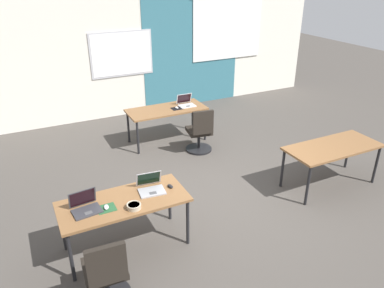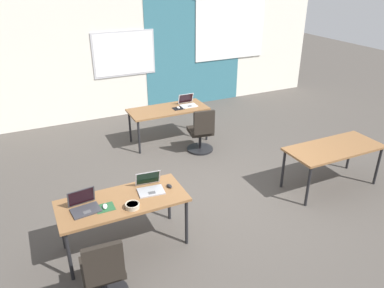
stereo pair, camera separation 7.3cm
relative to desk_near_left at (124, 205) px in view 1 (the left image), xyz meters
name	(u,v)px [view 1 (the left image)]	position (x,y,z in m)	size (l,w,h in m)	color
ground_plane	(220,192)	(1.75, 0.60, -0.66)	(24.00, 24.00, 0.00)	#47423D
back_wall_assembly	(136,55)	(1.81, 4.80, 0.75)	(10.00, 0.27, 2.80)	silver
desk_near_left	(124,205)	(0.00, 0.00, 0.00)	(1.60, 0.70, 0.72)	brown
desk_near_right	(333,149)	(3.50, 0.00, 0.00)	(1.60, 0.70, 0.72)	brown
desk_far_center	(167,111)	(1.75, 2.80, 0.00)	(1.60, 0.70, 0.72)	brown
laptop_far_right	(186,103)	(2.19, 2.81, 0.11)	(0.33, 0.30, 0.23)	silver
mousepad_far_right	(177,109)	(1.94, 2.71, 0.06)	(0.22, 0.19, 0.00)	black
mouse_far_right	(177,108)	(1.94, 2.71, 0.08)	(0.06, 0.10, 0.03)	silver
chair_far_right	(200,134)	(2.14, 2.06, -0.28)	(0.52, 0.57, 0.92)	black
laptop_near_left_end	(85,206)	(-0.46, 0.01, 0.11)	(0.36, 0.31, 0.24)	#333338
mousepad_near_left_end	(106,208)	(-0.23, -0.07, 0.06)	(0.22, 0.19, 0.00)	#23512D
mouse_near_left_end	(106,207)	(-0.23, -0.07, 0.08)	(0.07, 0.11, 0.03)	silver
chair_near_left_end	(106,276)	(-0.46, -0.79, -0.28)	(0.52, 0.55, 0.92)	black
laptop_near_left_inner	(151,187)	(0.39, 0.07, 0.11)	(0.36, 0.34, 0.23)	#9E9EA3
mouse_near_left_inner	(170,186)	(0.64, 0.03, 0.08)	(0.07, 0.11, 0.03)	black
snack_bowl	(134,206)	(0.07, -0.22, 0.10)	(0.18, 0.18, 0.06)	tan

